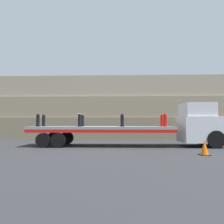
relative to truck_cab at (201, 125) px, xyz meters
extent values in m
plane|color=#2D2D30|center=(-6.58, 0.00, -1.40)|extent=(120.00, 120.00, 0.00)
cube|color=#84755B|center=(-6.58, 7.66, -0.37)|extent=(60.00, 3.00, 2.06)
cube|color=gray|center=(-6.58, 7.81, 1.69)|extent=(60.00, 3.00, 2.06)
cube|color=tan|center=(-6.58, 7.96, 3.75)|extent=(60.00, 3.00, 2.06)
cube|color=silver|center=(-0.05, 0.00, -0.29)|extent=(2.63, 2.44, 1.64)
cube|color=silver|center=(-0.31, 0.00, 0.97)|extent=(1.84, 2.25, 0.87)
cube|color=black|center=(0.67, 0.00, 0.04)|extent=(1.05, 2.15, 0.92)
cylinder|color=black|center=(0.41, -1.16, -0.87)|extent=(1.07, 0.28, 1.07)
cylinder|color=black|center=(0.41, 1.16, -0.87)|extent=(1.07, 0.28, 1.07)
cube|color=gray|center=(-6.58, 0.00, -0.19)|extent=(9.42, 2.40, 0.17)
cube|color=red|center=(-6.58, -1.16, -0.37)|extent=(9.42, 0.08, 0.20)
cube|color=red|center=(-6.58, 1.16, -0.37)|extent=(9.42, 0.08, 0.20)
cylinder|color=black|center=(-9.17, -1.11, -0.95)|extent=(0.90, 0.30, 0.90)
cylinder|color=black|center=(-9.17, 1.11, -0.95)|extent=(0.90, 0.30, 0.90)
cylinder|color=black|center=(-10.11, -1.11, -0.95)|extent=(0.90, 0.30, 0.90)
cylinder|color=black|center=(-10.11, 1.11, -0.95)|extent=(0.90, 0.30, 0.90)
cylinder|color=black|center=(-10.69, -0.53, -0.08)|extent=(0.28, 0.28, 0.03)
cylinder|color=black|center=(-10.69, -0.53, 0.24)|extent=(0.22, 0.22, 0.67)
sphere|color=black|center=(-10.69, -0.53, 0.62)|extent=(0.21, 0.21, 0.21)
cylinder|color=black|center=(-10.69, -0.69, 0.32)|extent=(0.10, 0.11, 0.10)
cylinder|color=black|center=(-10.69, -0.37, 0.32)|extent=(0.10, 0.11, 0.10)
cylinder|color=black|center=(-10.69, 0.53, -0.08)|extent=(0.28, 0.28, 0.03)
cylinder|color=black|center=(-10.69, 0.53, 0.24)|extent=(0.22, 0.22, 0.67)
sphere|color=black|center=(-10.69, 0.53, 0.62)|extent=(0.21, 0.21, 0.21)
cylinder|color=black|center=(-10.69, 0.37, 0.32)|extent=(0.10, 0.11, 0.10)
cylinder|color=black|center=(-10.69, 0.69, 0.32)|extent=(0.10, 0.11, 0.10)
cylinder|color=black|center=(-7.95, -0.53, -0.08)|extent=(0.28, 0.28, 0.03)
cylinder|color=black|center=(-7.95, -0.53, 0.24)|extent=(0.22, 0.22, 0.67)
sphere|color=black|center=(-7.95, -0.53, 0.62)|extent=(0.21, 0.21, 0.21)
cylinder|color=black|center=(-7.95, -0.69, 0.32)|extent=(0.10, 0.11, 0.10)
cylinder|color=black|center=(-7.95, -0.37, 0.32)|extent=(0.10, 0.11, 0.10)
cylinder|color=black|center=(-7.95, 0.53, -0.08)|extent=(0.28, 0.28, 0.03)
cylinder|color=black|center=(-7.95, 0.53, 0.24)|extent=(0.22, 0.22, 0.67)
sphere|color=black|center=(-7.95, 0.53, 0.62)|extent=(0.21, 0.21, 0.21)
cylinder|color=black|center=(-7.95, 0.37, 0.32)|extent=(0.10, 0.11, 0.10)
cylinder|color=black|center=(-7.95, 0.69, 0.32)|extent=(0.10, 0.11, 0.10)
cylinder|color=black|center=(-5.21, -0.53, -0.08)|extent=(0.28, 0.28, 0.03)
cylinder|color=black|center=(-5.21, -0.53, 0.24)|extent=(0.22, 0.22, 0.67)
sphere|color=black|center=(-5.21, -0.53, 0.62)|extent=(0.21, 0.21, 0.21)
cylinder|color=black|center=(-5.21, -0.69, 0.32)|extent=(0.10, 0.11, 0.10)
cylinder|color=black|center=(-5.21, -0.37, 0.32)|extent=(0.10, 0.11, 0.10)
cylinder|color=black|center=(-5.21, 0.53, -0.08)|extent=(0.28, 0.28, 0.03)
cylinder|color=black|center=(-5.21, 0.53, 0.24)|extent=(0.22, 0.22, 0.67)
sphere|color=black|center=(-5.21, 0.53, 0.62)|extent=(0.21, 0.21, 0.21)
cylinder|color=black|center=(-5.21, 0.37, 0.32)|extent=(0.10, 0.11, 0.10)
cylinder|color=black|center=(-5.21, 0.69, 0.32)|extent=(0.10, 0.11, 0.10)
cylinder|color=red|center=(-2.47, -0.53, -0.08)|extent=(0.28, 0.28, 0.03)
cylinder|color=red|center=(-2.47, -0.53, 0.24)|extent=(0.22, 0.22, 0.67)
sphere|color=red|center=(-2.47, -0.53, 0.62)|extent=(0.21, 0.21, 0.21)
cylinder|color=red|center=(-2.47, -0.69, 0.32)|extent=(0.10, 0.11, 0.10)
cylinder|color=red|center=(-2.47, -0.37, 0.32)|extent=(0.10, 0.11, 0.10)
cylinder|color=red|center=(-2.47, 0.53, -0.08)|extent=(0.28, 0.28, 0.03)
cylinder|color=red|center=(-2.47, 0.53, 0.24)|extent=(0.22, 0.22, 0.67)
sphere|color=red|center=(-2.47, 0.53, 0.62)|extent=(0.21, 0.21, 0.21)
cylinder|color=red|center=(-2.47, 0.37, 0.32)|extent=(0.10, 0.11, 0.10)
cylinder|color=red|center=(-2.47, 0.69, 0.32)|extent=(0.10, 0.11, 0.10)
cube|color=yellow|center=(-7.95, 0.00, 0.73)|extent=(0.05, 2.60, 0.01)
cube|color=yellow|center=(-2.47, 0.00, 0.73)|extent=(0.05, 2.60, 0.01)
cube|color=black|center=(-1.33, -3.94, -1.39)|extent=(0.48, 0.48, 0.03)
cone|color=orange|center=(-1.33, -3.94, -1.03)|extent=(0.37, 0.37, 0.69)
camera|label=1|loc=(-5.34, -14.54, 0.12)|focal=35.00mm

